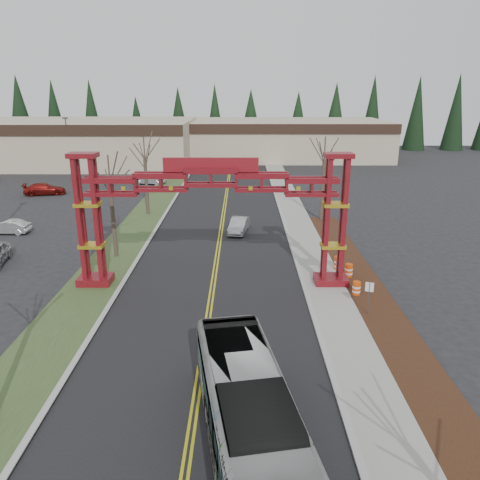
{
  "coord_description": "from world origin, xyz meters",
  "views": [
    {
      "loc": [
        1.96,
        -11.35,
        12.7
      ],
      "look_at": [
        1.85,
        15.73,
        3.92
      ],
      "focal_mm": 35.0,
      "sensor_mm": 36.0,
      "label": 1
    }
  ],
  "objects_px": {
    "retail_building_east": "(284,139)",
    "bare_tree_median_far": "(145,160)",
    "parked_car_near_b": "(8,227)",
    "barrel_south": "(356,289)",
    "bare_tree_median_mid": "(110,184)",
    "parked_car_far_a": "(149,179)",
    "silver_sedan": "(239,225)",
    "barrel_north": "(338,264)",
    "light_pole_far": "(68,142)",
    "gateway_arch": "(211,199)",
    "bare_tree_right_far": "(324,161)",
    "parked_car_mid_a": "(45,189)",
    "street_sign": "(369,292)",
    "retail_building_west": "(60,142)",
    "barrel_mid": "(349,271)",
    "transit_bus": "(251,426)"
  },
  "relations": [
    {
      "from": "parked_car_far_a",
      "to": "parked_car_mid_a",
      "type": "bearing_deg",
      "value": -48.63
    },
    {
      "from": "parked_car_mid_a",
      "to": "retail_building_west",
      "type": "bearing_deg",
      "value": 2.89
    },
    {
      "from": "transit_bus",
      "to": "barrel_north",
      "type": "bearing_deg",
      "value": 60.16
    },
    {
      "from": "retail_building_east",
      "to": "light_pole_far",
      "type": "bearing_deg",
      "value": -151.68
    },
    {
      "from": "bare_tree_median_far",
      "to": "barrel_north",
      "type": "relative_size",
      "value": 7.38
    },
    {
      "from": "retail_building_east",
      "to": "bare_tree_right_far",
      "type": "distance_m",
      "value": 45.58
    },
    {
      "from": "parked_car_mid_a",
      "to": "barrel_north",
      "type": "relative_size",
      "value": 4.55
    },
    {
      "from": "parked_car_mid_a",
      "to": "street_sign",
      "type": "bearing_deg",
      "value": -148.3
    },
    {
      "from": "retail_building_west",
      "to": "barrel_south",
      "type": "height_order",
      "value": "retail_building_west"
    },
    {
      "from": "parked_car_far_a",
      "to": "barrel_south",
      "type": "relative_size",
      "value": 4.75
    },
    {
      "from": "retail_building_east",
      "to": "bare_tree_median_mid",
      "type": "bearing_deg",
      "value": -107.67
    },
    {
      "from": "parked_car_far_a",
      "to": "bare_tree_median_far",
      "type": "distance_m",
      "value": 17.36
    },
    {
      "from": "gateway_arch",
      "to": "barrel_mid",
      "type": "bearing_deg",
      "value": 7.19
    },
    {
      "from": "parked_car_far_a",
      "to": "bare_tree_median_far",
      "type": "bearing_deg",
      "value": 21.97
    },
    {
      "from": "parked_car_near_b",
      "to": "bare_tree_median_mid",
      "type": "bearing_deg",
      "value": 64.0
    },
    {
      "from": "barrel_mid",
      "to": "light_pole_far",
      "type": "bearing_deg",
      "value": 129.13
    },
    {
      "from": "parked_car_mid_a",
      "to": "bare_tree_median_far",
      "type": "bearing_deg",
      "value": -135.63
    },
    {
      "from": "bare_tree_median_far",
      "to": "barrel_south",
      "type": "xyz_separation_m",
      "value": [
        17.31,
        -20.5,
        -5.3
      ]
    },
    {
      "from": "parked_car_mid_a",
      "to": "barrel_south",
      "type": "distance_m",
      "value": 44.01
    },
    {
      "from": "retail_building_east",
      "to": "bare_tree_median_mid",
      "type": "relative_size",
      "value": 4.73
    },
    {
      "from": "parked_car_mid_a",
      "to": "barrel_north",
      "type": "distance_m",
      "value": 40.88
    },
    {
      "from": "light_pole_far",
      "to": "street_sign",
      "type": "height_order",
      "value": "light_pole_far"
    },
    {
      "from": "gateway_arch",
      "to": "bare_tree_right_far",
      "type": "relative_size",
      "value": 2.18
    },
    {
      "from": "gateway_arch",
      "to": "bare_tree_median_far",
      "type": "height_order",
      "value": "gateway_arch"
    },
    {
      "from": "retail_building_west",
      "to": "bare_tree_right_far",
      "type": "distance_m",
      "value": 54.89
    },
    {
      "from": "retail_building_west",
      "to": "light_pole_far",
      "type": "xyz_separation_m",
      "value": [
        5.26,
        -10.72,
        1.22
      ]
    },
    {
      "from": "gateway_arch",
      "to": "transit_bus",
      "type": "height_order",
      "value": "gateway_arch"
    },
    {
      "from": "retail_building_east",
      "to": "bare_tree_median_far",
      "type": "distance_m",
      "value": 46.92
    },
    {
      "from": "gateway_arch",
      "to": "transit_bus",
      "type": "distance_m",
      "value": 16.74
    },
    {
      "from": "transit_bus",
      "to": "bare_tree_median_mid",
      "type": "relative_size",
      "value": 1.46
    },
    {
      "from": "transit_bus",
      "to": "parked_car_mid_a",
      "type": "bearing_deg",
      "value": 109.52
    },
    {
      "from": "retail_building_west",
      "to": "barrel_mid",
      "type": "height_order",
      "value": "retail_building_west"
    },
    {
      "from": "bare_tree_right_far",
      "to": "barrel_mid",
      "type": "relative_size",
      "value": 8.09
    },
    {
      "from": "parked_car_far_a",
      "to": "silver_sedan",
      "type": "bearing_deg",
      "value": 40.55
    },
    {
      "from": "bare_tree_right_far",
      "to": "transit_bus",
      "type": "bearing_deg",
      "value": -103.38
    },
    {
      "from": "bare_tree_median_mid",
      "to": "barrel_south",
      "type": "bearing_deg",
      "value": -22.76
    },
    {
      "from": "retail_building_east",
      "to": "bare_tree_median_far",
      "type": "bearing_deg",
      "value": -112.59
    },
    {
      "from": "bare_tree_median_mid",
      "to": "barrel_north",
      "type": "height_order",
      "value": "bare_tree_median_mid"
    },
    {
      "from": "bare_tree_median_mid",
      "to": "street_sign",
      "type": "bearing_deg",
      "value": -29.91
    },
    {
      "from": "parked_car_far_a",
      "to": "light_pole_far",
      "type": "height_order",
      "value": "light_pole_far"
    },
    {
      "from": "bare_tree_median_mid",
      "to": "street_sign",
      "type": "distance_m",
      "value": 20.47
    },
    {
      "from": "street_sign",
      "to": "barrel_north",
      "type": "height_order",
      "value": "street_sign"
    },
    {
      "from": "bare_tree_median_mid",
      "to": "barrel_north",
      "type": "relative_size",
      "value": 7.35
    },
    {
      "from": "gateway_arch",
      "to": "bare_tree_right_far",
      "type": "height_order",
      "value": "gateway_arch"
    },
    {
      "from": "parked_car_near_b",
      "to": "parked_car_far_a",
      "type": "height_order",
      "value": "parked_car_far_a"
    },
    {
      "from": "bare_tree_median_mid",
      "to": "parked_car_mid_a",
      "type": "bearing_deg",
      "value": 122.99
    },
    {
      "from": "parked_car_near_b",
      "to": "barrel_south",
      "type": "height_order",
      "value": "parked_car_near_b"
    },
    {
      "from": "gateway_arch",
      "to": "silver_sedan",
      "type": "height_order",
      "value": "gateway_arch"
    },
    {
      "from": "parked_car_far_a",
      "to": "bare_tree_median_mid",
      "type": "bearing_deg",
      "value": 17.37
    },
    {
      "from": "parked_car_near_b",
      "to": "bare_tree_right_far",
      "type": "height_order",
      "value": "bare_tree_right_far"
    }
  ]
}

